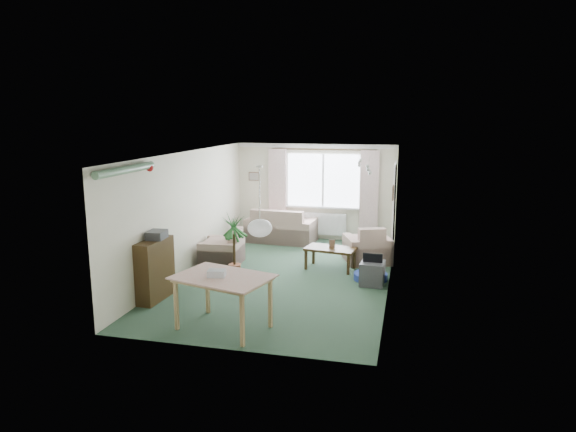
% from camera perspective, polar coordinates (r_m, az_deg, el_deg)
% --- Properties ---
extents(ground, '(6.50, 6.50, 0.00)m').
position_cam_1_polar(ground, '(10.08, -0.40, -6.75)').
color(ground, '#2A4633').
extents(window, '(1.80, 0.03, 1.30)m').
position_cam_1_polar(window, '(12.82, 3.94, 3.97)').
color(window, white).
extents(curtain_rod, '(2.60, 0.03, 0.03)m').
position_cam_1_polar(curtain_rod, '(12.66, 3.92, 7.39)').
color(curtain_rod, black).
extents(curtain_left, '(0.45, 0.08, 2.00)m').
position_cam_1_polar(curtain_left, '(12.99, -1.17, 3.07)').
color(curtain_left, beige).
extents(curtain_right, '(0.45, 0.08, 2.00)m').
position_cam_1_polar(curtain_right, '(12.61, 9.01, 2.69)').
color(curtain_right, beige).
extents(radiator, '(1.20, 0.10, 0.55)m').
position_cam_1_polar(radiator, '(12.96, 3.84, -0.88)').
color(radiator, white).
extents(doorway, '(0.03, 0.95, 2.00)m').
position_cam_1_polar(doorway, '(11.70, 11.70, 0.60)').
color(doorway, black).
extents(pendant_lamp, '(0.36, 0.36, 0.36)m').
position_cam_1_polar(pendant_lamp, '(7.50, -3.15, -1.35)').
color(pendant_lamp, white).
extents(tinsel_garland, '(1.60, 1.60, 0.12)m').
position_cam_1_polar(tinsel_garland, '(8.22, -17.57, 4.91)').
color(tinsel_garland, '#196626').
extents(bauble_cluster_a, '(0.20, 0.20, 0.20)m').
position_cam_1_polar(bauble_cluster_a, '(10.30, 7.88, 6.16)').
color(bauble_cluster_a, silver).
extents(bauble_cluster_b, '(0.20, 0.20, 0.20)m').
position_cam_1_polar(bauble_cluster_b, '(9.08, 9.01, 5.46)').
color(bauble_cluster_b, silver).
extents(wall_picture_back, '(0.28, 0.03, 0.22)m').
position_cam_1_polar(wall_picture_back, '(13.22, -3.80, 4.42)').
color(wall_picture_back, brown).
extents(wall_picture_right, '(0.03, 0.24, 0.30)m').
position_cam_1_polar(wall_picture_right, '(10.63, 11.60, 2.55)').
color(wall_picture_right, brown).
extents(sofa, '(1.73, 0.99, 0.84)m').
position_cam_1_polar(sofa, '(12.73, -0.75, -0.99)').
color(sofa, beige).
rests_on(sofa, ground).
extents(armchair_corner, '(1.14, 1.11, 0.80)m').
position_cam_1_polar(armchair_corner, '(11.10, 8.80, -3.04)').
color(armchair_corner, tan).
rests_on(armchair_corner, ground).
extents(armchair_left, '(0.87, 0.91, 0.76)m').
position_cam_1_polar(armchair_left, '(10.92, -7.38, -3.35)').
color(armchair_left, beige).
rests_on(armchair_left, ground).
extents(coffee_table, '(1.07, 0.71, 0.45)m').
position_cam_1_polar(coffee_table, '(10.54, 4.73, -4.71)').
color(coffee_table, black).
rests_on(coffee_table, ground).
extents(photo_frame, '(0.12, 0.04, 0.16)m').
position_cam_1_polar(photo_frame, '(10.49, 4.92, -3.07)').
color(photo_frame, brown).
rests_on(photo_frame, coffee_table).
extents(bookshelf, '(0.33, 0.87, 1.04)m').
position_cam_1_polar(bookshelf, '(9.03, -14.56, -5.80)').
color(bookshelf, black).
rests_on(bookshelf, ground).
extents(hifi_box, '(0.31, 0.37, 0.14)m').
position_cam_1_polar(hifi_box, '(8.94, -14.39, -2.04)').
color(hifi_box, '#343538').
rests_on(hifi_box, bookshelf).
extents(houseplant, '(0.68, 0.68, 1.21)m').
position_cam_1_polar(houseplant, '(10.05, -6.00, -3.28)').
color(houseplant, '#1D5622').
rests_on(houseplant, ground).
extents(dining_table, '(1.44, 1.14, 0.79)m').
position_cam_1_polar(dining_table, '(7.68, -7.18, -9.58)').
color(dining_table, tan).
rests_on(dining_table, ground).
extents(gift_box, '(0.27, 0.22, 0.12)m').
position_cam_1_polar(gift_box, '(7.53, -7.94, -6.39)').
color(gift_box, silver).
rests_on(gift_box, dining_table).
extents(tv_cube, '(0.46, 0.50, 0.43)m').
position_cam_1_polar(tv_cube, '(9.70, 9.35, -6.31)').
color(tv_cube, '#323337').
rests_on(tv_cube, ground).
extents(pet_bed, '(0.70, 0.70, 0.13)m').
position_cam_1_polar(pet_bed, '(10.01, 9.16, -6.64)').
color(pet_bed, navy).
rests_on(pet_bed, ground).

